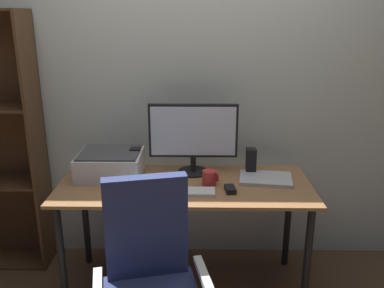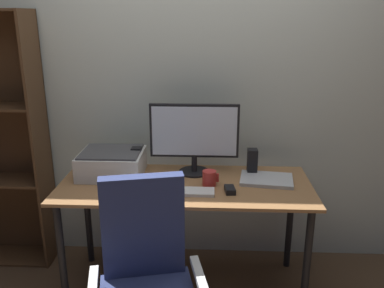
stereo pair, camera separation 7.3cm
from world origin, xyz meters
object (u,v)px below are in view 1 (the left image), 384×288
at_px(printer, 110,164).
at_px(laptop, 266,179).
at_px(speaker_left, 136,161).
at_px(mouse, 230,189).
at_px(desk, 185,197).
at_px(keyboard, 190,192).
at_px(speaker_right, 251,161).
at_px(coffee_mug, 209,178).
at_px(monitor, 193,134).

bearing_deg(printer, laptop, -3.73).
relative_size(laptop, speaker_left, 1.88).
height_order(mouse, speaker_left, speaker_left).
relative_size(desk, printer, 3.87).
distance_m(keyboard, speaker_right, 0.51).
height_order(coffee_mug, speaker_left, speaker_left).
distance_m(desk, laptop, 0.52).
xyz_separation_m(coffee_mug, speaker_right, (0.27, 0.20, 0.04)).
relative_size(monitor, speaker_left, 3.34).
xyz_separation_m(monitor, keyboard, (-0.01, -0.32, -0.25)).
xyz_separation_m(desk, printer, (-0.48, 0.12, 0.17)).
xyz_separation_m(laptop, speaker_left, (-0.83, 0.11, 0.07)).
relative_size(desk, speaker_left, 9.10).
distance_m(speaker_left, printer, 0.16).
distance_m(mouse, speaker_left, 0.67).
bearing_deg(speaker_left, desk, -28.13).
distance_m(monitor, printer, 0.56).
bearing_deg(mouse, speaker_right, 55.47).
xyz_separation_m(keyboard, laptop, (0.47, 0.20, 0.00)).
xyz_separation_m(keyboard, speaker_right, (0.39, 0.32, 0.08)).
bearing_deg(speaker_right, coffee_mug, -144.55).
distance_m(desk, speaker_right, 0.49).
bearing_deg(monitor, speaker_right, -1.20).
relative_size(laptop, printer, 0.80).
bearing_deg(printer, desk, -14.54).
distance_m(monitor, coffee_mug, 0.31).
distance_m(keyboard, laptop, 0.51).
bearing_deg(mouse, laptop, 30.58).
relative_size(desk, laptop, 4.83).
bearing_deg(laptop, desk, -165.46).
bearing_deg(printer, keyboard, -27.33).
xyz_separation_m(monitor, speaker_right, (0.37, -0.01, -0.18)).
height_order(mouse, printer, printer).
relative_size(desk, keyboard, 5.33).
relative_size(monitor, coffee_mug, 5.69).
bearing_deg(coffee_mug, monitor, 116.25).
bearing_deg(speaker_right, mouse, -117.68).
bearing_deg(mouse, coffee_mug, 133.86).
bearing_deg(desk, coffee_mug, -8.01).
distance_m(coffee_mug, printer, 0.65).
height_order(desk, laptop, laptop).
bearing_deg(coffee_mug, printer, 166.98).
relative_size(mouse, speaker_left, 0.56).
distance_m(desk, monitor, 0.40).
bearing_deg(desk, speaker_left, 151.87).
height_order(desk, speaker_right, speaker_right).
distance_m(coffee_mug, laptop, 0.37).
distance_m(keyboard, mouse, 0.24).
bearing_deg(monitor, coffee_mug, -63.75).
distance_m(monitor, speaker_right, 0.41).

